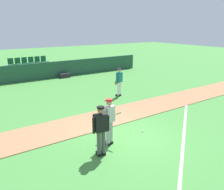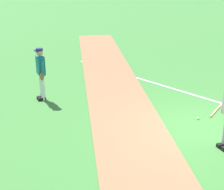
{
  "view_description": "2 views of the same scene",
  "coord_description": "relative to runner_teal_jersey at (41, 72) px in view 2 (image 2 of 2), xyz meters",
  "views": [
    {
      "loc": [
        -5.11,
        -6.57,
        4.22
      ],
      "look_at": [
        0.39,
        1.53,
        1.26
      ],
      "focal_mm": 36.9,
      "sensor_mm": 36.0,
      "label": 1
    },
    {
      "loc": [
        -8.02,
        3.49,
        4.27
      ],
      "look_at": [
        0.63,
        2.48,
        0.96
      ],
      "focal_mm": 54.87,
      "sensor_mm": 36.0,
      "label": 2
    }
  ],
  "objects": [
    {
      "name": "foul_line_chalk",
      "position": [
        0.02,
        -5.06,
        -0.96
      ],
      "size": [
        9.63,
        7.32,
        0.01
      ],
      "primitive_type": "cube",
      "rotation": [
        0.0,
        0.0,
        0.65
      ],
      "color": "white",
      "rests_on": "ground"
    },
    {
      "name": "infield_dirt_path",
      "position": [
        -2.98,
        -2.53,
        -0.95
      ],
      "size": [
        28.0,
        2.08,
        0.03
      ],
      "primitive_type": "cube",
      "color": "#9E704C",
      "rests_on": "ground"
    },
    {
      "name": "baseball",
      "position": [
        -2.16,
        -4.66,
        -0.93
      ],
      "size": [
        0.07,
        0.07,
        0.07
      ],
      "primitive_type": "sphere",
      "color": "white",
      "rests_on": "ground"
    },
    {
      "name": "ground_plane",
      "position": [
        -2.98,
        -4.56,
        -0.96
      ],
      "size": [
        80.0,
        80.0,
        0.0
      ],
      "primitive_type": "plane",
      "color": "#42843A"
    },
    {
      "name": "runner_teal_jersey",
      "position": [
        0.0,
        0.0,
        0.0
      ],
      "size": [
        0.67,
        0.39,
        1.76
      ],
      "color": "white",
      "rests_on": "ground"
    }
  ]
}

